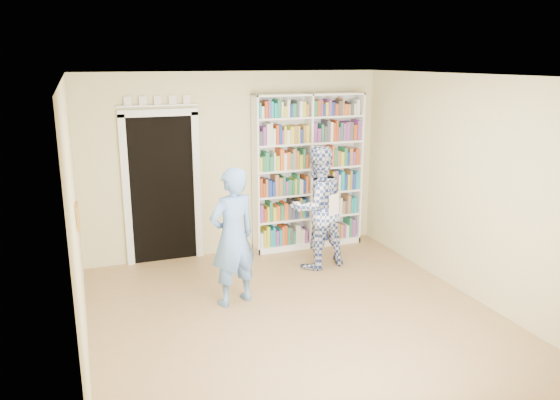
# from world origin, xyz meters

# --- Properties ---
(floor) EXTENTS (5.00, 5.00, 0.00)m
(floor) POSITION_xyz_m (0.00, 0.00, 0.00)
(floor) COLOR #A2754E
(floor) RESTS_ON ground
(ceiling) EXTENTS (5.00, 5.00, 0.00)m
(ceiling) POSITION_xyz_m (0.00, 0.00, 2.70)
(ceiling) COLOR white
(ceiling) RESTS_ON wall_back
(wall_back) EXTENTS (4.50, 0.00, 4.50)m
(wall_back) POSITION_xyz_m (0.00, 2.50, 1.35)
(wall_back) COLOR beige
(wall_back) RESTS_ON floor
(wall_left) EXTENTS (0.00, 5.00, 5.00)m
(wall_left) POSITION_xyz_m (-2.25, 0.00, 1.35)
(wall_left) COLOR beige
(wall_left) RESTS_ON floor
(wall_right) EXTENTS (0.00, 5.00, 5.00)m
(wall_right) POSITION_xyz_m (2.25, 0.00, 1.35)
(wall_right) COLOR beige
(wall_right) RESTS_ON floor
(bookshelf) EXTENTS (1.73, 0.32, 2.37)m
(bookshelf) POSITION_xyz_m (1.10, 2.34, 1.20)
(bookshelf) COLOR white
(bookshelf) RESTS_ON floor
(doorway) EXTENTS (1.10, 0.08, 2.43)m
(doorway) POSITION_xyz_m (-1.10, 2.48, 1.18)
(doorway) COLOR black
(doorway) RESTS_ON floor
(wall_art) EXTENTS (0.03, 0.25, 0.25)m
(wall_art) POSITION_xyz_m (-2.23, 0.20, 1.40)
(wall_art) COLOR brown
(wall_art) RESTS_ON wall_left
(man_blue) EXTENTS (0.70, 0.57, 1.67)m
(man_blue) POSITION_xyz_m (-0.56, 0.72, 0.84)
(man_blue) COLOR #5C89CD
(man_blue) RESTS_ON floor
(man_plaid) EXTENTS (0.94, 0.79, 1.73)m
(man_plaid) POSITION_xyz_m (0.87, 1.48, 0.86)
(man_plaid) COLOR navy
(man_plaid) RESTS_ON floor
(paper_sheet) EXTENTS (0.19, 0.09, 0.29)m
(paper_sheet) POSITION_xyz_m (0.99, 1.20, 0.97)
(paper_sheet) COLOR white
(paper_sheet) RESTS_ON man_plaid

